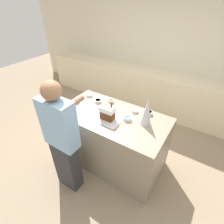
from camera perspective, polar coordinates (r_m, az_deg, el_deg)
name	(u,v)px	position (r m, az deg, el deg)	size (l,w,h in m)	color
ground_plane	(112,159)	(3.19, 0.11, -15.11)	(12.00, 12.00, 0.00)	gray
wall_back	(167,53)	(4.28, 17.47, 17.87)	(8.00, 0.05, 2.60)	beige
back_cabinet_block	(156,92)	(4.29, 14.20, 6.34)	(6.00, 0.60, 0.94)	beige
kitchen_island	(112,139)	(2.84, 0.12, -8.93)	(1.63, 0.86, 0.95)	gray
baking_tray	(108,119)	(2.47, -1.46, -2.19)	(0.41, 0.32, 0.01)	silver
gingerbread_house	(107,112)	(2.41, -1.49, -0.13)	(0.21, 0.14, 0.27)	#5B2D14
decorative_tree	(147,112)	(2.32, 11.32, 0.12)	(0.15, 0.15, 0.40)	silver
candy_bowl_near_tray_left	(135,111)	(2.62, 7.54, 0.40)	(0.09, 0.09, 0.04)	silver
candy_bowl_front_corner	(128,118)	(2.44, 5.10, -2.01)	(0.11, 0.11, 0.05)	white
candy_bowl_behind_tray	(76,101)	(2.88, -11.70, 3.43)	(0.11, 0.11, 0.04)	silver
candy_bowl_center_rear	(89,95)	(3.04, -7.43, 5.57)	(0.11, 0.11, 0.04)	white
candy_bowl_far_left	(111,101)	(2.82, -0.39, 3.61)	(0.09, 0.09, 0.05)	silver
candy_bowl_far_right	(98,101)	(2.84, -4.56, 3.64)	(0.10, 0.10, 0.04)	silver
candy_bowl_near_tray_right	(149,113)	(2.60, 11.87, -0.20)	(0.11, 0.11, 0.05)	white
mug	(63,107)	(2.74, -15.69, 1.63)	(0.08, 0.08, 0.10)	white
person	(63,141)	(2.33, -15.83, -8.95)	(0.45, 0.56, 1.70)	#333338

